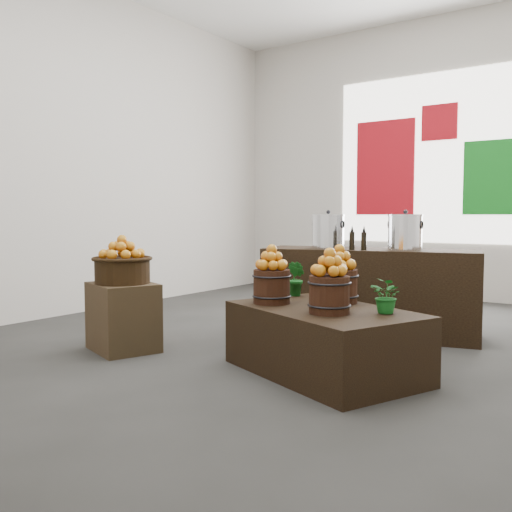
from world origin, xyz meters
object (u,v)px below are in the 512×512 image
Objects in this scene: crate at (123,317)px; wicker_basket at (122,271)px; stock_pot_left at (328,232)px; counter at (370,292)px; stock_pot_center at (405,233)px; display_table at (324,341)px.

crate is 1.25× the size of wicker_basket.
counter is at bearing 14.41° from stock_pot_left.
wicker_basket is 1.47× the size of stock_pot_center.
crate is 2.21m from stock_pot_left.
stock_pot_left reaches higher than display_table.
counter is 6.47× the size of stock_pot_left.
stock_pot_left is (-0.73, 1.43, 0.77)m from display_table.
stock_pot_left reaches higher than counter.
display_table is at bearing -63.06° from stock_pot_left.
wicker_basket is at bearing -146.57° from display_table.
stock_pot_center is at bearing 47.14° from wicker_basket.
stock_pot_center is (1.83, 1.97, 0.72)m from crate.
display_table is 4.45× the size of stock_pot_center.
counter is at bearing 51.43° from wicker_basket.
stock_pot_center is (0.32, 0.08, 0.59)m from counter.
display_table is (1.81, 0.35, -0.05)m from crate.
counter reaches higher than display_table.
crate is 2.41m from counter.
counter is at bearing 51.43° from crate.
crate is 1.85m from display_table.
counter is at bearing -165.59° from stock_pot_center.
counter is 0.68m from stock_pot_center.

